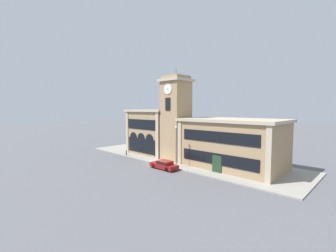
{
  "coord_description": "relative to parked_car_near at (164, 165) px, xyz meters",
  "views": [
    {
      "loc": [
        27.08,
        -25.55,
        9.37
      ],
      "look_at": [
        0.0,
        2.44,
        6.4
      ],
      "focal_mm": 24.0,
      "sensor_mm": 36.0,
      "label": 1
    }
  ],
  "objects": [
    {
      "name": "ground_plane",
      "position": [
        -2.75,
        1.25,
        -0.71
      ],
      "size": [
        300.0,
        300.0,
        0.0
      ],
      "primitive_type": "plane",
      "color": "#56565B"
    },
    {
      "name": "sidewalk_kerb",
      "position": [
        -2.75,
        7.82,
        -0.64
      ],
      "size": [
        42.97,
        13.15,
        0.15
      ],
      "color": "gray",
      "rests_on": "ground_plane"
    },
    {
      "name": "clock_tower",
      "position": [
        -2.75,
        5.75,
        6.95
      ],
      "size": [
        4.84,
        4.84,
        16.43
      ],
      "color": "#9E7F5B",
      "rests_on": "ground_plane"
    },
    {
      "name": "town_hall_left_wing",
      "position": [
        -10.1,
        8.01,
        3.94
      ],
      "size": [
        10.66,
        9.41,
        9.24
      ],
      "color": "#9E7F5B",
      "rests_on": "ground_plane"
    },
    {
      "name": "town_hall_right_wing",
      "position": [
        7.18,
        8.02,
        3.23
      ],
      "size": [
        15.81,
        9.41,
        7.83
      ],
      "color": "#9E7F5B",
      "rests_on": "ground_plane"
    },
    {
      "name": "parked_car_near",
      "position": [
        0.0,
        0.0,
        0.0
      ],
      "size": [
        4.66,
        1.92,
        1.34
      ],
      "rotation": [
        0.0,
        0.0,
        3.15
      ],
      "color": "maroon",
      "rests_on": "ground_plane"
    },
    {
      "name": "street_lamp",
      "position": [
        0.88,
        1.79,
        3.65
      ],
      "size": [
        0.36,
        0.36,
        6.54
      ],
      "color": "#4C4C51",
      "rests_on": "sidewalk_kerb"
    },
    {
      "name": "bollard",
      "position": [
        -12.29,
        1.61,
        -0.04
      ],
      "size": [
        0.18,
        0.18,
        1.06
      ],
      "color": "black",
      "rests_on": "sidewalk_kerb"
    }
  ]
}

